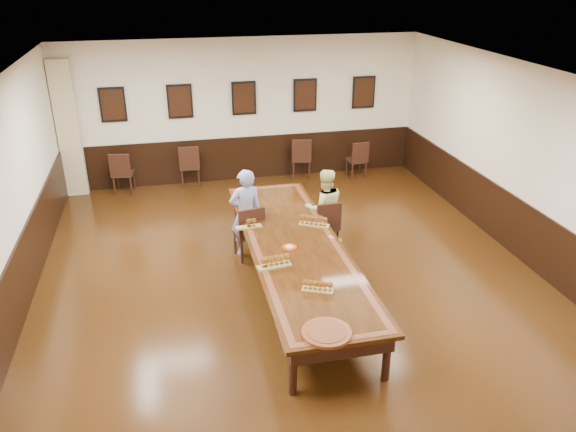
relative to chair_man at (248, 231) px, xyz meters
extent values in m
cube|color=black|center=(0.54, -1.15, -0.50)|extent=(8.00, 10.00, 0.02)
cube|color=white|center=(0.54, -1.15, 2.72)|extent=(8.00, 10.00, 0.02)
cube|color=#F4E8CC|center=(0.54, 3.86, 1.11)|extent=(8.00, 0.02, 3.20)
cube|color=#F4E8CC|center=(4.55, -1.15, 1.11)|extent=(0.02, 10.00, 3.20)
imported|color=#4755B2|center=(-0.02, 0.10, 0.29)|extent=(0.62, 0.47, 1.56)
imported|color=#F5F599|center=(1.38, 0.15, 0.23)|extent=(0.71, 0.55, 1.43)
cube|color=#CD4471|center=(1.14, -1.05, 0.27)|extent=(0.10, 0.14, 0.01)
cube|color=#C9BA8A|center=(-3.21, 3.67, 0.96)|extent=(0.45, 0.18, 2.90)
cube|color=black|center=(0.54, 3.83, 0.01)|extent=(7.98, 0.04, 1.00)
cube|color=black|center=(-3.44, -1.15, 0.01)|extent=(0.04, 9.98, 1.00)
cube|color=black|center=(4.52, -1.15, 0.01)|extent=(0.04, 9.98, 1.00)
cube|color=black|center=(0.54, -1.15, 0.23)|extent=(1.40, 5.00, 0.06)
cube|color=brown|center=(0.54, -1.15, 0.26)|extent=(1.28, 4.88, 0.00)
cube|color=black|center=(0.54, -1.15, 0.27)|extent=(1.10, 4.70, 0.00)
cube|color=black|center=(0.54, -1.15, 0.08)|extent=(1.25, 4.85, 0.18)
cylinder|color=black|center=(-0.04, -3.47, -0.14)|extent=(0.10, 0.10, 0.69)
cylinder|color=black|center=(1.12, -3.47, -0.14)|extent=(0.10, 0.10, 0.69)
cylinder|color=black|center=(-0.04, 1.17, -0.14)|extent=(0.10, 0.10, 0.69)
cylinder|color=black|center=(1.12, 1.17, -0.14)|extent=(0.10, 0.10, 0.69)
cube|color=black|center=(-2.26, 3.79, 1.41)|extent=(0.54, 0.03, 0.74)
cube|color=black|center=(-2.26, 3.77, 1.41)|extent=(0.46, 0.01, 0.64)
cube|color=black|center=(-0.86, 3.79, 1.41)|extent=(0.54, 0.03, 0.74)
cube|color=black|center=(-0.86, 3.77, 1.41)|extent=(0.46, 0.01, 0.64)
cube|color=black|center=(0.54, 3.79, 1.41)|extent=(0.54, 0.03, 0.74)
cube|color=black|center=(0.54, 3.77, 1.41)|extent=(0.46, 0.01, 0.64)
cube|color=black|center=(1.94, 3.79, 1.41)|extent=(0.54, 0.03, 0.74)
cube|color=black|center=(1.94, 3.77, 1.41)|extent=(0.46, 0.01, 0.64)
cube|color=black|center=(3.34, 3.79, 1.41)|extent=(0.54, 0.03, 0.74)
cube|color=black|center=(3.34, 3.77, 1.41)|extent=(0.46, 0.01, 0.64)
cube|color=olive|center=(-0.06, -0.42, 0.28)|extent=(0.43, 0.15, 0.03)
cube|color=olive|center=(0.99, -0.59, 0.28)|extent=(0.50, 0.37, 0.03)
cube|color=olive|center=(0.09, -1.76, 0.28)|extent=(0.51, 0.21, 0.03)
cube|color=olive|center=(0.52, -2.51, 0.28)|extent=(0.43, 0.29, 0.03)
cylinder|color=red|center=(0.43, -1.25, 0.27)|extent=(0.22, 0.22, 0.02)
cylinder|color=silver|center=(0.43, -1.25, 0.29)|extent=(0.12, 0.12, 0.01)
cylinder|color=#612813|center=(0.37, -3.42, 0.28)|extent=(0.71, 0.71, 0.04)
cylinder|color=brown|center=(0.37, -3.42, 0.30)|extent=(0.57, 0.57, 0.01)
camera|label=1|loc=(-1.23, -8.50, 4.18)|focal=35.00mm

